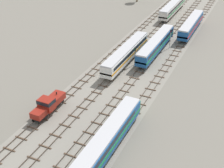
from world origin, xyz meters
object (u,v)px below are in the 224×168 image
(signal_post_nearest, at_px, (170,36))
(signal_post_near, at_px, (135,53))
(passenger_coach_left_mid, at_px, (126,53))
(diesel_railcar_centre_far, at_px, (191,24))
(diesel_railcar_centre_nearest, at_px, (108,137))
(passenger_coach_centre_left_midfar, at_px, (156,44))
(passenger_coach_left_farther, at_px, (173,7))
(shunter_loco_far_left_near, at_px, (48,104))

(signal_post_nearest, distance_m, signal_post_near, 13.81)
(passenger_coach_left_mid, xyz_separation_m, diesel_railcar_centre_far, (9.61, 26.08, -0.02))
(diesel_railcar_centre_far, bearing_deg, diesel_railcar_centre_nearest, -90.00)
(passenger_coach_left_mid, relative_size, diesel_railcar_centre_far, 1.07)
(passenger_coach_centre_left_midfar, height_order, passenger_coach_left_farther, same)
(passenger_coach_left_mid, bearing_deg, signal_post_nearest, 60.39)
(shunter_loco_far_left_near, bearing_deg, diesel_railcar_centre_nearest, -16.32)
(diesel_railcar_centre_nearest, height_order, passenger_coach_left_mid, same)
(passenger_coach_left_farther, xyz_separation_m, signal_post_nearest, (7.20, -27.74, 0.81))
(diesel_railcar_centre_nearest, height_order, passenger_coach_centre_left_midfar, same)
(passenger_coach_centre_left_midfar, relative_size, signal_post_nearest, 4.08)
(passenger_coach_left_farther, bearing_deg, signal_post_near, -86.62)
(passenger_coach_left_mid, xyz_separation_m, signal_post_nearest, (7.20, 12.68, 0.81))
(diesel_railcar_centre_nearest, distance_m, shunter_loco_far_left_near, 15.02)
(passenger_coach_left_mid, bearing_deg, diesel_railcar_centre_far, 69.78)
(signal_post_nearest, bearing_deg, passenger_coach_centre_left_midfar, -117.86)
(shunter_loco_far_left_near, relative_size, passenger_coach_left_farther, 0.38)
(shunter_loco_far_left_near, xyz_separation_m, signal_post_near, (7.20, 25.04, 1.03))
(signal_post_nearest, bearing_deg, passenger_coach_left_farther, 104.56)
(diesel_railcar_centre_nearest, bearing_deg, shunter_loco_far_left_near, 163.68)
(shunter_loco_far_left_near, relative_size, passenger_coach_left_mid, 0.38)
(passenger_coach_centre_left_midfar, relative_size, signal_post_near, 4.65)
(diesel_railcar_centre_nearest, bearing_deg, passenger_coach_left_farther, 97.82)
(diesel_railcar_centre_far, bearing_deg, signal_post_near, -105.29)
(passenger_coach_left_mid, xyz_separation_m, passenger_coach_left_farther, (0.00, 40.41, 0.00))
(passenger_coach_centre_left_midfar, xyz_separation_m, passenger_coach_left_farther, (-4.80, 32.28, 0.00))
(shunter_loco_far_left_near, bearing_deg, passenger_coach_left_mid, 79.25)
(passenger_coach_centre_left_midfar, relative_size, diesel_railcar_centre_far, 1.07)
(passenger_coach_centre_left_midfar, bearing_deg, passenger_coach_left_mid, -120.55)
(signal_post_nearest, height_order, signal_post_near, signal_post_nearest)
(passenger_coach_left_mid, height_order, signal_post_nearest, signal_post_nearest)
(diesel_railcar_centre_nearest, relative_size, passenger_coach_centre_left_midfar, 0.93)
(passenger_coach_left_mid, height_order, diesel_railcar_centre_far, same)
(signal_post_near, bearing_deg, passenger_coach_centre_left_midfar, 74.05)
(signal_post_nearest, bearing_deg, signal_post_near, -110.36)
(passenger_coach_left_farther, bearing_deg, passenger_coach_centre_left_midfar, -81.54)
(diesel_railcar_centre_nearest, relative_size, passenger_coach_left_farther, 0.93)
(passenger_coach_left_farther, distance_m, signal_post_nearest, 28.67)
(signal_post_nearest, bearing_deg, passenger_coach_left_mid, -119.61)
(shunter_loco_far_left_near, xyz_separation_m, passenger_coach_centre_left_midfar, (9.61, 33.44, 0.60))
(shunter_loco_far_left_near, distance_m, signal_post_near, 26.07)
(passenger_coach_left_farther, relative_size, signal_post_nearest, 4.08)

